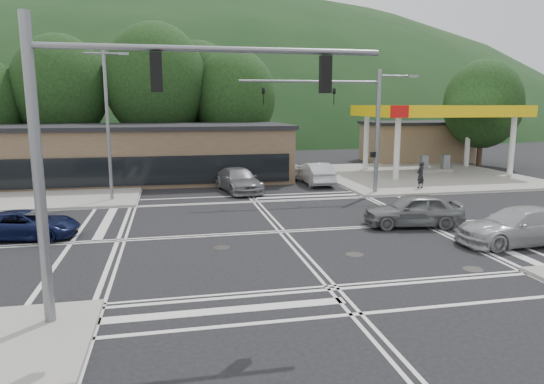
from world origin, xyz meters
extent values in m
plane|color=black|center=(0.00, 0.00, 0.00)|extent=(120.00, 120.00, 0.00)
cube|color=gray|center=(15.00, 15.00, 0.07)|extent=(16.00, 16.00, 0.15)
cube|color=gray|center=(-15.00, 15.00, 0.07)|extent=(16.00, 16.00, 0.15)
cylinder|color=silver|center=(12.00, 13.00, 2.50)|extent=(0.44, 0.44, 5.00)
cylinder|color=silver|center=(12.00, 19.00, 2.50)|extent=(0.44, 0.44, 5.00)
cylinder|color=silver|center=(22.00, 13.00, 2.50)|extent=(0.44, 0.44, 5.00)
cylinder|color=silver|center=(22.00, 19.00, 2.50)|extent=(0.44, 0.44, 5.00)
cube|color=silver|center=(17.00, 16.00, 5.30)|extent=(12.00, 8.00, 0.60)
cube|color=yellow|center=(17.00, 12.00, 5.30)|extent=(12.20, 0.25, 0.90)
cube|color=yellow|center=(17.00, 20.00, 5.30)|extent=(12.20, 0.25, 0.90)
cube|color=yellow|center=(11.00, 16.00, 5.30)|extent=(0.25, 8.20, 0.90)
cube|color=yellow|center=(23.00, 16.00, 5.30)|extent=(0.25, 8.20, 0.90)
cube|color=red|center=(11.50, 11.85, 5.30)|extent=(1.40, 0.12, 0.90)
cube|color=gray|center=(17.00, 16.00, 0.25)|extent=(3.00, 1.00, 0.30)
cube|color=slate|center=(16.00, 16.00, 0.95)|extent=(0.60, 0.50, 1.30)
cube|color=slate|center=(18.00, 16.00, 0.95)|extent=(0.60, 0.50, 1.30)
cube|color=#846B4F|center=(20.00, 25.00, 1.90)|extent=(10.00, 6.00, 3.80)
cube|color=brown|center=(-8.00, 17.00, 2.00)|extent=(24.00, 8.00, 4.00)
ellipsoid|color=#173417|center=(0.00, 90.00, 0.00)|extent=(252.00, 126.00, 140.00)
cylinder|color=#382619|center=(-14.00, 24.00, 2.42)|extent=(0.50, 0.50, 4.84)
ellipsoid|color=black|center=(-14.00, 24.00, 7.15)|extent=(8.00, 8.00, 9.20)
cylinder|color=#382619|center=(-6.00, 24.00, 2.64)|extent=(0.50, 0.50, 5.28)
ellipsoid|color=black|center=(-6.00, 24.00, 7.80)|extent=(9.00, 9.00, 10.35)
cylinder|color=#382619|center=(1.00, 24.00, 2.20)|extent=(0.50, 0.50, 4.40)
ellipsoid|color=black|center=(1.00, 24.00, 6.50)|extent=(7.60, 7.60, 8.74)
cylinder|color=#382619|center=(-2.00, 28.00, 2.42)|extent=(0.50, 0.50, 4.84)
ellipsoid|color=black|center=(-2.00, 28.00, 7.15)|extent=(8.40, 8.40, 9.66)
cylinder|color=#382619|center=(24.00, 20.00, 1.98)|extent=(0.50, 0.50, 3.96)
ellipsoid|color=black|center=(24.00, 20.00, 5.85)|extent=(7.20, 7.20, 8.28)
cylinder|color=slate|center=(-8.50, 9.00, 4.50)|extent=(0.20, 0.20, 9.00)
cylinder|color=slate|center=(-8.50, 9.00, 8.70)|extent=(2.20, 0.12, 0.12)
cube|color=slate|center=(-7.40, 9.00, 8.70)|extent=(0.60, 0.25, 0.15)
cylinder|color=slate|center=(8.20, 8.20, 4.00)|extent=(0.28, 0.28, 8.00)
cylinder|color=slate|center=(3.70, 8.20, 7.20)|extent=(9.00, 0.16, 0.16)
imported|color=black|center=(5.20, 8.20, 6.30)|extent=(0.16, 0.20, 1.00)
imported|color=black|center=(0.70, 8.20, 6.30)|extent=(0.16, 0.20, 1.00)
cylinder|color=slate|center=(9.40, 8.20, 7.60)|extent=(2.40, 0.12, 0.12)
cube|color=slate|center=(10.50, 8.20, 7.60)|extent=(0.70, 0.30, 0.15)
cube|color=black|center=(7.95, 8.20, 2.60)|extent=(0.25, 0.30, 0.35)
cylinder|color=slate|center=(-8.20, -8.20, 4.00)|extent=(0.28, 0.28, 8.00)
cylinder|color=slate|center=(-3.70, -8.20, 7.20)|extent=(9.00, 0.16, 0.16)
cube|color=black|center=(-5.20, -8.20, 6.60)|extent=(0.30, 0.25, 1.00)
cube|color=black|center=(-0.70, -8.20, 6.60)|extent=(0.30, 0.25, 1.00)
imported|color=#0C1338|center=(-11.24, 1.19, 0.62)|extent=(4.71, 2.74, 1.23)
imported|color=slate|center=(6.41, -0.30, 0.80)|extent=(4.92, 2.58, 1.60)
imported|color=#A3A5AA|center=(9.27, -4.00, 0.77)|extent=(5.34, 2.22, 1.54)
imported|color=silver|center=(5.50, 12.81, 0.80)|extent=(1.77, 4.91, 1.61)
imported|color=silver|center=(3.81, 16.62, 0.77)|extent=(2.36, 4.69, 1.53)
imported|color=slate|center=(-0.50, 10.94, 0.78)|extent=(3.07, 5.69, 1.57)
imported|color=black|center=(11.78, 8.85, 1.06)|extent=(0.78, 0.67, 1.81)
camera|label=1|loc=(-4.91, -21.19, 5.78)|focal=32.00mm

